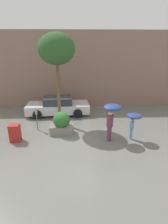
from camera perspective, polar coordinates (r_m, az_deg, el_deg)
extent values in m
plane|color=slate|center=(9.23, -4.59, -9.50)|extent=(40.00, 40.00, 0.00)
cube|color=#8C6B5B|center=(14.67, -3.64, 13.56)|extent=(18.00, 0.30, 6.00)
cube|color=gray|center=(9.97, -7.23, -5.73)|extent=(1.29, 0.65, 0.49)
sphere|color=#286028|center=(9.74, -7.37, -2.56)|extent=(0.93, 0.93, 0.93)
cylinder|color=brown|center=(9.19, 8.25, -7.00)|extent=(0.23, 0.23, 0.78)
cylinder|color=brown|center=(8.91, 8.46, -2.94)|extent=(0.33, 0.33, 0.62)
sphere|color=beige|center=(8.76, 8.59, -0.42)|extent=(0.21, 0.21, 0.21)
cylinder|color=#4C4C51|center=(8.88, 9.25, -0.53)|extent=(0.02, 0.02, 0.67)
ellipsoid|color=navy|center=(8.77, 9.37, 1.53)|extent=(0.91, 0.91, 0.29)
cylinder|color=#669ED1|center=(9.63, 15.04, -6.98)|extent=(0.16, 0.16, 0.56)
cylinder|color=#669ED1|center=(9.42, 15.30, -4.22)|extent=(0.23, 0.23, 0.45)
sphere|color=tan|center=(9.31, 15.46, -2.52)|extent=(0.15, 0.15, 0.15)
cylinder|color=#4C4C51|center=(9.26, 16.00, -2.76)|extent=(0.02, 0.02, 0.53)
ellipsoid|color=navy|center=(9.17, 16.15, -1.21)|extent=(0.76, 0.76, 0.24)
cube|color=silver|center=(13.07, -8.41, 1.42)|extent=(4.61, 2.13, 0.63)
cube|color=#2D333D|center=(12.91, -8.53, 3.78)|extent=(2.12, 1.69, 0.48)
cylinder|color=black|center=(12.42, -14.99, -0.84)|extent=(0.63, 0.26, 0.62)
cylinder|color=black|center=(14.13, -13.86, 1.68)|extent=(0.63, 0.26, 0.62)
cylinder|color=black|center=(12.25, -2.05, -0.44)|extent=(0.63, 0.26, 0.62)
cylinder|color=black|center=(13.99, -2.51, 2.05)|extent=(0.63, 0.26, 0.62)
cylinder|color=brown|center=(10.90, -8.27, 6.08)|extent=(0.20, 0.20, 3.98)
ellipsoid|color=#2D5628|center=(10.63, -8.97, 19.70)|extent=(2.12, 2.12, 1.80)
cylinder|color=#595B60|center=(10.61, -15.07, -3.26)|extent=(0.05, 0.05, 0.98)
cylinder|color=gray|center=(10.41, -15.34, -0.26)|extent=(0.14, 0.14, 0.20)
cube|color=#B2231E|center=(9.71, -21.61, -6.40)|extent=(0.50, 0.44, 0.90)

